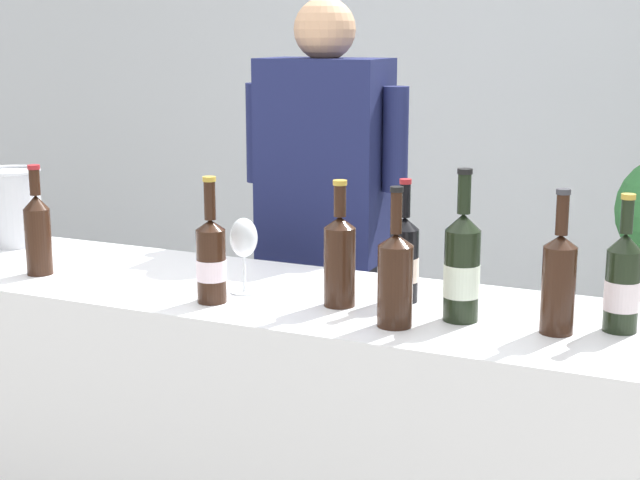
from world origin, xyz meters
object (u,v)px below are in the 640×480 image
(wine_bottle_7, at_px, (38,232))
(person_server, at_px, (325,266))
(wine_bottle_5, at_px, (404,259))
(ice_bucket, at_px, (11,206))
(wine_glass, at_px, (243,241))
(wine_bottle_0, at_px, (559,280))
(wine_bottle_3, at_px, (395,277))
(wine_bottle_2, at_px, (340,258))
(wine_bottle_6, at_px, (211,259))
(wine_bottle_1, at_px, (462,267))
(wine_bottle_4, at_px, (623,283))

(wine_bottle_7, relative_size, person_server, 0.18)
(wine_bottle_5, xyz_separation_m, wine_bottle_7, (-1.02, -0.17, 0.01))
(ice_bucket, height_order, person_server, person_server)
(wine_glass, height_order, ice_bucket, ice_bucket)
(wine_bottle_0, relative_size, wine_bottle_3, 1.01)
(wine_bottle_2, distance_m, wine_glass, 0.27)
(wine_bottle_6, bearing_deg, wine_bottle_5, 25.70)
(wine_bottle_3, distance_m, wine_bottle_5, 0.21)
(wine_bottle_0, bearing_deg, ice_bucket, 173.43)
(wine_bottle_7, bearing_deg, wine_bottle_0, 2.62)
(wine_bottle_5, relative_size, wine_bottle_6, 0.98)
(wine_bottle_1, xyz_separation_m, ice_bucket, (-1.54, 0.20, -0.01))
(wine_bottle_5, bearing_deg, wine_bottle_7, -170.71)
(wine_bottle_0, height_order, wine_glass, wine_bottle_0)
(wine_bottle_1, relative_size, wine_bottle_4, 1.14)
(wine_bottle_5, xyz_separation_m, person_server, (-0.48, 0.57, -0.20))
(wine_bottle_1, height_order, wine_bottle_3, wine_bottle_1)
(wine_bottle_4, xyz_separation_m, wine_bottle_7, (-1.55, -0.14, 0.01))
(wine_bottle_6, xyz_separation_m, wine_bottle_7, (-0.59, 0.04, 0.01))
(wine_bottle_1, distance_m, ice_bucket, 1.55)
(wine_bottle_0, distance_m, person_server, 1.13)
(wine_bottle_5, relative_size, ice_bucket, 1.28)
(wine_bottle_0, xyz_separation_m, wine_bottle_6, (-0.84, -0.11, -0.01))
(wine_bottle_3, xyz_separation_m, wine_bottle_4, (0.48, 0.18, -0.00))
(wine_bottle_0, height_order, wine_bottle_2, wine_bottle_0)
(ice_bucket, bearing_deg, wine_bottle_6, -18.55)
(wine_bottle_4, bearing_deg, wine_bottle_0, -149.24)
(wine_bottle_6, xyz_separation_m, ice_bucket, (-0.93, 0.31, 0.01))
(ice_bucket, bearing_deg, person_server, 28.03)
(wine_bottle_3, xyz_separation_m, wine_bottle_6, (-0.49, -0.00, -0.01))
(wine_bottle_0, xyz_separation_m, person_server, (-0.88, 0.67, -0.21))
(wine_bottle_0, xyz_separation_m, wine_bottle_7, (-1.43, -0.07, -0.00))
(wine_bottle_1, bearing_deg, wine_bottle_0, -1.15)
(wine_bottle_2, xyz_separation_m, ice_bucket, (-1.23, 0.21, 0.00))
(wine_bottle_3, bearing_deg, wine_bottle_2, 150.88)
(wine_bottle_1, bearing_deg, ice_bucket, 172.64)
(wine_bottle_3, distance_m, wine_bottle_6, 0.49)
(wine_bottle_0, relative_size, wine_bottle_7, 1.07)
(wine_bottle_7, height_order, person_server, person_server)
(wine_bottle_4, distance_m, wine_bottle_5, 0.53)
(wine_bottle_1, bearing_deg, wine_bottle_2, -178.74)
(wine_bottle_6, relative_size, ice_bucket, 1.31)
(wine_bottle_2, bearing_deg, wine_bottle_3, -29.12)
(wine_bottle_4, bearing_deg, wine_glass, -175.59)
(wine_bottle_1, distance_m, wine_bottle_2, 0.31)
(wine_bottle_2, height_order, wine_bottle_4, wine_bottle_4)
(wine_bottle_5, bearing_deg, wine_bottle_6, -154.30)
(wine_bottle_3, bearing_deg, wine_bottle_4, 20.73)
(ice_bucket, relative_size, person_server, 0.14)
(wine_bottle_6, bearing_deg, wine_bottle_1, 10.35)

